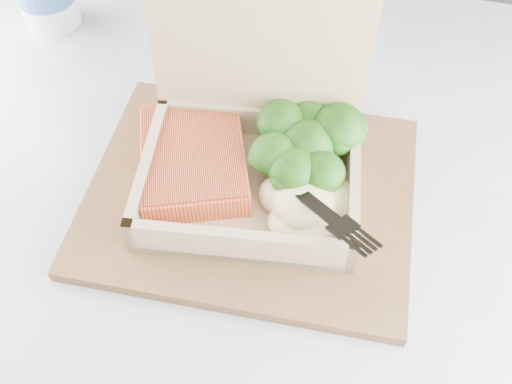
% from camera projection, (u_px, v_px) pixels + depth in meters
% --- Properties ---
extents(cafe_table, '(0.95, 0.95, 0.75)m').
position_uv_depth(cafe_table, '(214.00, 279.00, 0.76)').
color(cafe_table, black).
rests_on(cafe_table, floor).
extents(serving_tray, '(0.38, 0.32, 0.01)m').
position_uv_depth(serving_tray, '(250.00, 194.00, 0.60)').
color(serving_tray, brown).
rests_on(serving_tray, cafe_table).
extents(takeout_container, '(0.26, 0.24, 0.20)m').
position_uv_depth(takeout_container, '(253.00, 138.00, 0.56)').
color(takeout_container, tan).
rests_on(takeout_container, serving_tray).
extents(salmon_fillet, '(0.16, 0.17, 0.03)m').
position_uv_depth(salmon_fillet, '(193.00, 159.00, 0.58)').
color(salmon_fillet, '#F95730').
rests_on(salmon_fillet, takeout_container).
extents(broccoli_pile, '(0.13, 0.13, 0.05)m').
position_uv_depth(broccoli_pile, '(307.00, 150.00, 0.58)').
color(broccoli_pile, '#2E6C18').
rests_on(broccoli_pile, takeout_container).
extents(mashed_potatoes, '(0.11, 0.09, 0.04)m').
position_uv_depth(mashed_potatoes, '(305.00, 202.00, 0.55)').
color(mashed_potatoes, beige).
rests_on(mashed_potatoes, takeout_container).
extents(plastic_fork, '(0.15, 0.11, 0.04)m').
position_uv_depth(plastic_fork, '(282.00, 175.00, 0.55)').
color(plastic_fork, black).
rests_on(plastic_fork, mashed_potatoes).
extents(receipt, '(0.10, 0.16, 0.00)m').
position_uv_depth(receipt, '(287.00, 71.00, 0.72)').
color(receipt, white).
rests_on(receipt, cafe_table).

